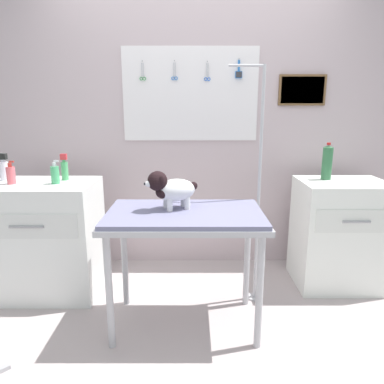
{
  "coord_description": "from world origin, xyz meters",
  "views": [
    {
      "loc": [
        -0.02,
        -1.92,
        1.45
      ],
      "look_at": [
        -0.02,
        0.22,
        0.93
      ],
      "focal_mm": 33.04,
      "sensor_mm": 36.0,
      "label": 1
    }
  ],
  "objects_px": {
    "counter_left": "(47,238)",
    "spray_bottle_tall": "(12,175)",
    "cabinet_right": "(340,234)",
    "dog": "(171,189)",
    "grooming_table": "(185,224)",
    "soda_bottle": "(328,162)",
    "grooming_arm": "(258,197)"
  },
  "relations": [
    {
      "from": "dog",
      "to": "grooming_arm",
      "type": "bearing_deg",
      "value": 24.11
    },
    {
      "from": "cabinet_right",
      "to": "soda_bottle",
      "type": "relative_size",
      "value": 2.94
    },
    {
      "from": "grooming_arm",
      "to": "counter_left",
      "type": "relative_size",
      "value": 1.94
    },
    {
      "from": "dog",
      "to": "soda_bottle",
      "type": "xyz_separation_m",
      "value": [
        1.22,
        0.61,
        0.08
      ]
    },
    {
      "from": "grooming_arm",
      "to": "soda_bottle",
      "type": "distance_m",
      "value": 0.73
    },
    {
      "from": "counter_left",
      "to": "soda_bottle",
      "type": "distance_m",
      "value": 2.31
    },
    {
      "from": "spray_bottle_tall",
      "to": "cabinet_right",
      "type": "bearing_deg",
      "value": 3.6
    },
    {
      "from": "counter_left",
      "to": "cabinet_right",
      "type": "height_order",
      "value": "counter_left"
    },
    {
      "from": "grooming_table",
      "to": "soda_bottle",
      "type": "distance_m",
      "value": 1.34
    },
    {
      "from": "dog",
      "to": "counter_left",
      "type": "xyz_separation_m",
      "value": [
        -1.01,
        0.4,
        -0.49
      ]
    },
    {
      "from": "cabinet_right",
      "to": "soda_bottle",
      "type": "height_order",
      "value": "soda_bottle"
    },
    {
      "from": "cabinet_right",
      "to": "spray_bottle_tall",
      "type": "bearing_deg",
      "value": -176.4
    },
    {
      "from": "counter_left",
      "to": "spray_bottle_tall",
      "type": "distance_m",
      "value": 0.55
    },
    {
      "from": "grooming_arm",
      "to": "counter_left",
      "type": "height_order",
      "value": "grooming_arm"
    },
    {
      "from": "grooming_table",
      "to": "counter_left",
      "type": "distance_m",
      "value": 1.22
    },
    {
      "from": "cabinet_right",
      "to": "spray_bottle_tall",
      "type": "xyz_separation_m",
      "value": [
        -2.55,
        -0.16,
        0.52
      ]
    },
    {
      "from": "grooming_table",
      "to": "spray_bottle_tall",
      "type": "relative_size",
      "value": 5.89
    },
    {
      "from": "dog",
      "to": "counter_left",
      "type": "relative_size",
      "value": 0.39
    },
    {
      "from": "counter_left",
      "to": "cabinet_right",
      "type": "bearing_deg",
      "value": 3.05
    },
    {
      "from": "counter_left",
      "to": "soda_bottle",
      "type": "bearing_deg",
      "value": 5.32
    },
    {
      "from": "grooming_arm",
      "to": "counter_left",
      "type": "bearing_deg",
      "value": 175.61
    },
    {
      "from": "cabinet_right",
      "to": "spray_bottle_tall",
      "type": "distance_m",
      "value": 2.61
    },
    {
      "from": "counter_left",
      "to": "spray_bottle_tall",
      "type": "height_order",
      "value": "spray_bottle_tall"
    },
    {
      "from": "grooming_table",
      "to": "grooming_arm",
      "type": "height_order",
      "value": "grooming_arm"
    },
    {
      "from": "grooming_arm",
      "to": "dog",
      "type": "relative_size",
      "value": 4.97
    },
    {
      "from": "cabinet_right",
      "to": "counter_left",
      "type": "bearing_deg",
      "value": -176.95
    },
    {
      "from": "spray_bottle_tall",
      "to": "soda_bottle",
      "type": "xyz_separation_m",
      "value": [
        2.43,
        0.24,
        0.06
      ]
    },
    {
      "from": "cabinet_right",
      "to": "spray_bottle_tall",
      "type": "height_order",
      "value": "spray_bottle_tall"
    },
    {
      "from": "grooming_table",
      "to": "cabinet_right",
      "type": "relative_size",
      "value": 1.16
    },
    {
      "from": "dog",
      "to": "counter_left",
      "type": "bearing_deg",
      "value": 158.45
    },
    {
      "from": "spray_bottle_tall",
      "to": "soda_bottle",
      "type": "distance_m",
      "value": 2.44
    },
    {
      "from": "grooming_arm",
      "to": "grooming_table",
      "type": "bearing_deg",
      "value": -147.96
    }
  ]
}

